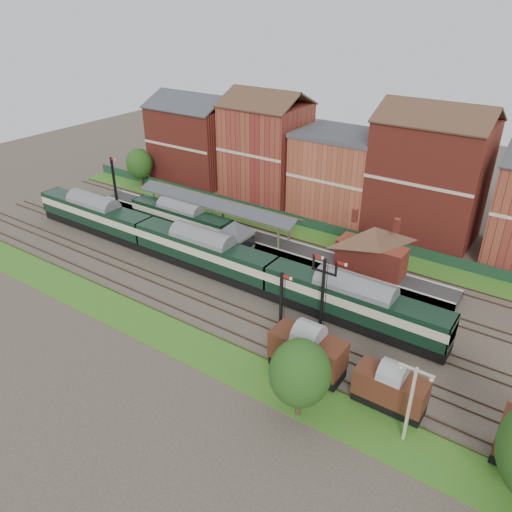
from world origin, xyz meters
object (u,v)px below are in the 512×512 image
Objects in this scene: dmu_train at (203,251)px; platform_railcar at (181,218)px; signal_box at (235,242)px; goods_van_a at (308,351)px; semaphore_bracket at (323,289)px.

dmu_train is 11.52m from platform_railcar.
signal_box reaches higher than goods_van_a.
signal_box reaches higher than dmu_train.
signal_box is 21.04m from goods_van_a.
semaphore_bracket is 0.49× the size of platform_railcar.
dmu_train is at bearing -126.31° from signal_box.
semaphore_bracket is 28.49m from platform_railcar.
goods_van_a reaches higher than platform_railcar.
semaphore_bracket reaches higher than signal_box.
semaphore_bracket reaches higher than dmu_train.
goods_van_a is at bearing -35.64° from signal_box.
dmu_train reaches higher than platform_railcar.
dmu_train is 3.56× the size of platform_railcar.
platform_railcar is (-11.89, 3.25, -0.94)m from signal_box.
signal_box is at bearing -15.29° from platform_railcar.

